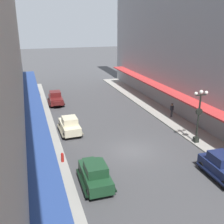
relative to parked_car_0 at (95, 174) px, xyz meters
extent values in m
plane|color=#424244|center=(4.57, 4.02, -0.94)|extent=(200.00, 200.00, 0.00)
cube|color=#99968E|center=(-2.93, 4.02, -0.87)|extent=(3.00, 60.00, 0.15)
cube|color=#99968E|center=(12.07, 4.02, -0.87)|extent=(3.00, 60.00, 0.15)
cube|color=navy|center=(-3.53, 4.02, 2.06)|extent=(1.80, 54.00, 0.16)
cube|color=#BF3333|center=(12.67, 4.02, 2.06)|extent=(1.80, 54.00, 0.16)
cube|color=#193D23|center=(0.00, 0.03, -0.20)|extent=(1.75, 3.92, 0.80)
cube|color=#193D23|center=(0.00, -0.22, 0.55)|extent=(1.46, 1.72, 0.70)
cube|color=#8C9EA8|center=(0.00, -0.22, 0.55)|extent=(1.39, 1.68, 0.42)
cube|color=#193D23|center=(0.03, 2.16, -0.15)|extent=(0.94, 0.37, 0.52)
cube|color=black|center=(-0.95, 0.05, -0.52)|extent=(0.29, 3.51, 0.12)
cube|color=black|center=(0.95, 0.02, -0.52)|extent=(0.29, 3.51, 0.12)
cylinder|color=black|center=(-0.79, 1.41, -0.60)|extent=(0.23, 0.68, 0.68)
cylinder|color=black|center=(0.83, 1.39, -0.60)|extent=(0.23, 0.68, 0.68)
cylinder|color=black|center=(-0.82, -1.32, -0.60)|extent=(0.23, 0.68, 0.68)
cylinder|color=black|center=(0.79, -1.34, -0.60)|extent=(0.23, 0.68, 0.68)
cube|color=#591919|center=(-0.32, 20.60, -0.20)|extent=(1.76, 3.92, 0.80)
cube|color=#591919|center=(-0.31, 20.85, 0.55)|extent=(1.46, 1.72, 0.70)
cube|color=#8C9EA8|center=(-0.31, 20.85, 0.55)|extent=(1.39, 1.69, 0.42)
cube|color=#591919|center=(-0.35, 18.47, -0.15)|extent=(0.94, 0.37, 0.52)
cube|color=black|center=(0.63, 20.59, -0.52)|extent=(0.29, 3.51, 0.12)
cube|color=black|center=(-1.27, 20.62, -0.52)|extent=(0.29, 3.51, 0.12)
cylinder|color=black|center=(0.47, 19.23, -0.60)|extent=(0.23, 0.68, 0.68)
cylinder|color=black|center=(-1.14, 19.25, -0.60)|extent=(0.23, 0.68, 0.68)
cylinder|color=black|center=(0.51, 21.95, -0.60)|extent=(0.23, 0.68, 0.68)
cylinder|color=black|center=(-1.10, 21.98, -0.60)|extent=(0.23, 0.68, 0.68)
cube|color=beige|center=(-0.15, 9.91, -0.20)|extent=(1.80, 3.94, 0.80)
cube|color=beige|center=(-0.15, 9.66, 0.55)|extent=(1.48, 1.74, 0.70)
cube|color=#8C9EA8|center=(-0.15, 9.66, 0.55)|extent=(1.41, 1.70, 0.42)
cube|color=beige|center=(-0.21, 12.04, -0.15)|extent=(0.94, 0.38, 0.52)
cube|color=#6D6856|center=(-1.10, 9.88, -0.52)|extent=(0.33, 3.51, 0.12)
cube|color=#6D6856|center=(0.80, 9.93, -0.52)|extent=(0.33, 3.51, 0.12)
cylinder|color=black|center=(-0.99, 11.25, -0.60)|extent=(0.24, 0.69, 0.68)
cylinder|color=black|center=(0.62, 11.29, -0.60)|extent=(0.24, 0.69, 0.68)
cylinder|color=black|center=(-0.93, 8.52, -0.60)|extent=(0.24, 0.69, 0.68)
cylinder|color=black|center=(0.69, 8.56, -0.60)|extent=(0.24, 0.69, 0.68)
cube|color=#19234C|center=(9.30, -2.00, -0.20)|extent=(1.82, 3.95, 0.80)
cube|color=#19234C|center=(9.31, -1.76, 0.55)|extent=(1.49, 1.74, 0.70)
cube|color=#8C9EA8|center=(9.31, -1.76, 0.55)|extent=(1.42, 1.71, 0.42)
cube|color=black|center=(8.35, -1.98, -0.52)|extent=(0.34, 3.52, 0.12)
cylinder|color=black|center=(10.15, -0.66, -0.60)|extent=(0.24, 0.69, 0.68)
cylinder|color=black|center=(8.54, -0.62, -0.60)|extent=(0.24, 0.69, 0.68)
cube|color=black|center=(10.97, 3.61, -0.54)|extent=(0.44, 0.44, 0.50)
cylinder|color=black|center=(10.97, 3.61, 1.81)|extent=(0.16, 0.16, 4.20)
cube|color=black|center=(10.97, 3.61, 3.91)|extent=(1.10, 0.10, 0.10)
sphere|color=white|center=(10.42, 3.61, 4.09)|extent=(0.32, 0.32, 0.32)
sphere|color=white|center=(11.52, 3.61, 4.09)|extent=(0.32, 0.32, 0.32)
sphere|color=white|center=(10.97, 3.61, 4.19)|extent=(0.36, 0.36, 0.36)
cylinder|color=black|center=(10.97, 3.61, 2.31)|extent=(0.64, 0.18, 0.64)
cylinder|color=silver|center=(10.97, 3.71, 2.31)|extent=(0.56, 0.02, 0.56)
cylinder|color=#B21E19|center=(-1.78, 3.87, -0.44)|extent=(0.24, 0.24, 0.70)
sphere|color=#B21E19|center=(-1.78, 3.87, -0.07)|extent=(0.20, 0.20, 0.20)
cylinder|color=#2D2D33|center=(12.37, 10.58, -0.37)|extent=(0.24, 0.24, 0.85)
cube|color=#26262D|center=(12.37, 10.58, 0.34)|extent=(0.36, 0.22, 0.56)
sphere|color=#9E7051|center=(12.37, 10.58, 0.74)|extent=(0.22, 0.22, 0.22)
cylinder|color=black|center=(12.37, 10.58, 0.86)|extent=(0.28, 0.28, 0.04)
cylinder|color=#2D2D33|center=(-2.52, 21.25, -0.37)|extent=(0.24, 0.24, 0.85)
cube|color=#26262D|center=(-2.52, 21.25, 0.34)|extent=(0.36, 0.22, 0.56)
sphere|color=beige|center=(-2.52, 21.25, 0.74)|extent=(0.22, 0.22, 0.22)
cylinder|color=black|center=(-2.52, 21.25, 0.86)|extent=(0.28, 0.28, 0.04)
cylinder|color=#4C4238|center=(-3.35, 4.09, -0.37)|extent=(0.24, 0.24, 0.85)
cube|color=#3F598C|center=(-3.35, 4.09, 0.34)|extent=(0.36, 0.22, 0.56)
sphere|color=beige|center=(-3.35, 4.09, 0.74)|extent=(0.22, 0.22, 0.22)
cylinder|color=black|center=(-3.35, 4.09, 0.86)|extent=(0.28, 0.28, 0.04)
camera|label=1|loc=(-3.93, -15.74, 10.25)|focal=42.18mm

